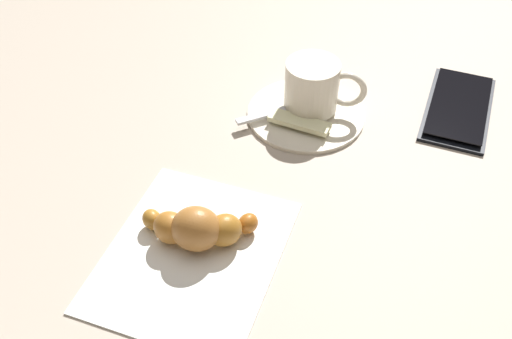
{
  "coord_description": "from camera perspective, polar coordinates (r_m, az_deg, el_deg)",
  "views": [
    {
      "loc": [
        0.38,
        0.17,
        0.43
      ],
      "look_at": [
        -0.02,
        0.01,
        0.01
      ],
      "focal_mm": 41.14,
      "sensor_mm": 36.0,
      "label": 1
    }
  ],
  "objects": [
    {
      "name": "saucer",
      "position": [
        0.68,
        4.88,
        5.57
      ],
      "size": [
        0.14,
        0.14,
        0.01
      ],
      "primitive_type": "cylinder",
      "color": "beige",
      "rests_on": "ground"
    },
    {
      "name": "croissant",
      "position": [
        0.53,
        -5.75,
        -5.69
      ],
      "size": [
        0.07,
        0.11,
        0.04
      ],
      "color": "#9C6722",
      "rests_on": "napkin"
    },
    {
      "name": "teaspoon",
      "position": [
        0.68,
        4.72,
        6.42
      ],
      "size": [
        0.1,
        0.1,
        0.01
      ],
      "color": "silver",
      "rests_on": "saucer"
    },
    {
      "name": "sugar_packet",
      "position": [
        0.66,
        4.24,
        4.62
      ],
      "size": [
        0.02,
        0.07,
        0.01
      ],
      "primitive_type": "cube",
      "rotation": [
        0.0,
        0.0,
        7.83
      ],
      "color": "beige",
      "rests_on": "saucer"
    },
    {
      "name": "cell_phone",
      "position": [
        0.73,
        19.1,
        5.75
      ],
      "size": [
        0.15,
        0.08,
        0.01
      ],
      "color": "black",
      "rests_on": "ground"
    },
    {
      "name": "espresso_cup",
      "position": [
        0.67,
        5.65,
        8.13
      ],
      "size": [
        0.06,
        0.09,
        0.06
      ],
      "color": "beige",
      "rests_on": "saucer"
    },
    {
      "name": "napkin",
      "position": [
        0.54,
        -6.18,
        -8.2
      ],
      "size": [
        0.19,
        0.16,
        0.0
      ],
      "primitive_type": "cube",
      "rotation": [
        0.0,
        0.0,
        0.05
      ],
      "color": "white",
      "rests_on": "ground"
    },
    {
      "name": "ground_plane",
      "position": [
        0.6,
        -1.14,
        -1.78
      ],
      "size": [
        1.8,
        1.8,
        0.0
      ],
      "primitive_type": "plane",
      "color": "#A99C8C"
    }
  ]
}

